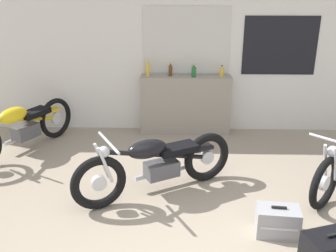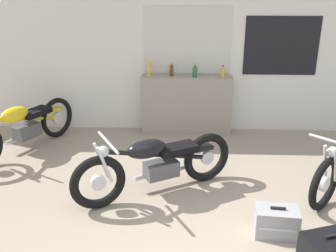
# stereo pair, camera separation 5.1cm
# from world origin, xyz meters

# --- Properties ---
(wall_back) EXTENTS (10.00, 0.07, 2.80)m
(wall_back) POSITION_xyz_m (0.01, 3.64, 1.40)
(wall_back) COLOR silver
(wall_back) RESTS_ON ground_plane
(sill_counter) EXTENTS (1.47, 0.28, 0.97)m
(sill_counter) POSITION_xyz_m (-0.09, 3.46, 0.48)
(sill_counter) COLOR gray
(sill_counter) RESTS_ON ground_plane
(bottle_leftmost) EXTENTS (0.06, 0.06, 0.30)m
(bottle_leftmost) POSITION_xyz_m (-0.70, 3.45, 1.10)
(bottle_leftmost) COLOR gold
(bottle_leftmost) RESTS_ON sill_counter
(bottle_left_center) EXTENTS (0.06, 0.06, 0.23)m
(bottle_left_center) POSITION_xyz_m (-0.34, 3.47, 1.07)
(bottle_left_center) COLOR #5B3814
(bottle_left_center) RESTS_ON sill_counter
(bottle_center) EXTENTS (0.07, 0.07, 0.22)m
(bottle_center) POSITION_xyz_m (0.04, 3.41, 1.07)
(bottle_center) COLOR #23662D
(bottle_center) RESTS_ON sill_counter
(bottle_right_center) EXTENTS (0.07, 0.07, 0.19)m
(bottle_right_center) POSITION_xyz_m (0.49, 3.45, 1.05)
(bottle_right_center) COLOR gold
(bottle_right_center) RESTS_ON sill_counter
(motorcycle_black) EXTENTS (1.88, 1.11, 0.81)m
(motorcycle_black) POSITION_xyz_m (-0.46, 1.46, 0.40)
(motorcycle_black) COLOR black
(motorcycle_black) RESTS_ON ground_plane
(motorcycle_yellow) EXTENTS (1.07, 1.83, 0.83)m
(motorcycle_yellow) POSITION_xyz_m (-2.52, 2.59, 0.41)
(motorcycle_yellow) COLOR black
(motorcycle_yellow) RESTS_ON ground_plane
(hard_case_silver) EXTENTS (0.46, 0.32, 0.33)m
(hard_case_silver) POSITION_xyz_m (0.82, 0.68, 0.15)
(hard_case_silver) COLOR #9E9EA3
(hard_case_silver) RESTS_ON ground_plane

